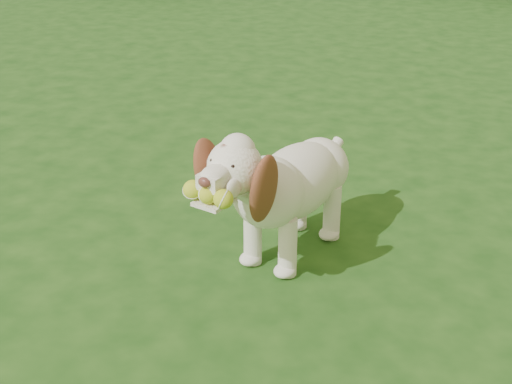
% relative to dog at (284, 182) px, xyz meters
% --- Properties ---
extents(ground, '(80.00, 80.00, 0.00)m').
position_rel_dog_xyz_m(ground, '(0.60, -0.26, -0.43)').
color(ground, '#173F12').
rests_on(ground, ground).
extents(dog, '(0.64, 1.22, 0.80)m').
position_rel_dog_xyz_m(dog, '(0.00, 0.00, 0.00)').
color(dog, white).
rests_on(dog, ground).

